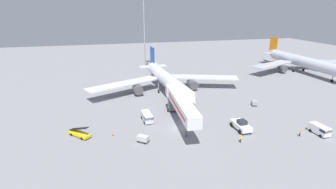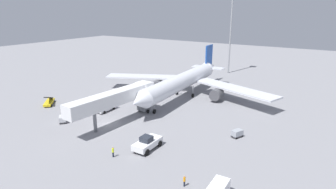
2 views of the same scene
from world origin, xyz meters
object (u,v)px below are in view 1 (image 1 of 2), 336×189
Objects in this scene: pushback_tug at (241,125)px; service_van_far_center at (147,117)px; baggage_cart_outer_left at (254,103)px; service_van_rear_left at (320,129)px; airplane_background at (301,61)px; safety_cone_alpha at (113,134)px; apron_light_mast at (144,19)px; baggage_cart_near_right at (143,139)px; ground_crew_worker_foreground at (241,138)px; belt_loader_truck at (79,133)px; jet_bridge at (180,103)px; ground_crew_worker_midground at (300,133)px; airplane_at_gate at (166,80)px.

pushback_tug is 22.28m from service_van_far_center.
pushback_tug reaches higher than baggage_cart_outer_left.
service_van_rear_left is 62.68m from airplane_background.
safety_cone_alpha is 67.65m from apron_light_mast.
baggage_cart_near_right is at bearing -179.95° from pushback_tug.
baggage_cart_near_right is 1.45× the size of ground_crew_worker_foreground.
apron_light_mast is (24.77, 60.14, 21.13)m from belt_loader_truck.
baggage_cart_outer_left is (31.41, 2.97, -0.39)m from service_van_far_center.
pushback_tug reaches higher than safety_cone_alpha.
service_van_rear_left is 19.78m from baggage_cart_outer_left.
safety_cone_alpha is at bearing 143.16° from baggage_cart_near_right.
service_van_rear_left is (28.22, -13.00, -4.18)m from jet_bridge.
baggage_cart_outer_left is at bearing 87.77° from ground_crew_worker_midground.
ground_crew_worker_midground is 2.71× the size of safety_cone_alpha.
pushback_tug is 28.91m from safety_cone_alpha.
airplane_background is (42.18, 49.98, 3.73)m from ground_crew_worker_midground.
ground_crew_worker_foreground is 74.76m from apron_light_mast.
service_van_rear_left is 2.75× the size of ground_crew_worker_midground.
baggage_cart_near_right is at bearing 169.73° from ground_crew_worker_midground.
service_van_far_center is at bearing 155.36° from jet_bridge.
airplane_at_gate reaches higher than belt_loader_truck.
airplane_at_gate is 9.71× the size of belt_loader_truck.
jet_bridge is 0.45× the size of airplane_background.
belt_loader_truck reaches higher than service_van_rear_left.
baggage_cart_outer_left is 0.05× the size of airplane_background.
service_van_rear_left is at bearing -3.17° from ground_crew_worker_foreground.
jet_bridge reaches higher than belt_loader_truck.
airplane_at_gate reaches higher than baggage_cart_outer_left.
airplane_background is (81.50, 39.45, 4.31)m from safety_cone_alpha.
jet_bridge is 61.69m from apron_light_mast.
airplane_background is at bearing 23.25° from belt_loader_truck.
safety_cone_alpha is at bearing 159.00° from ground_crew_worker_foreground.
jet_bridge is 0.69× the size of apron_light_mast.
airplane_background is at bearing 39.68° from pushback_tug.
airplane_at_gate is 64.27m from airplane_background.
baggage_cart_near_right is at bearing -36.84° from safety_cone_alpha.
safety_cone_alpha is (6.94, -1.45, -0.44)m from belt_loader_truck.
ground_crew_worker_midground is at bearing -10.27° from baggage_cart_near_right.
ground_crew_worker_foreground is 27.28m from safety_cone_alpha.
service_van_rear_left is (15.66, -6.34, 0.03)m from pushback_tug.
belt_loader_truck is 47.53m from baggage_cart_outer_left.
jet_bridge reaches higher than baggage_cart_outer_left.
belt_loader_truck is at bearing -136.14° from airplane_at_gate.
airplane_background is at bearing -19.18° from apron_light_mast.
baggage_cart_outer_left is 40.96m from safety_cone_alpha.
safety_cone_alpha is (-16.00, -2.19, -5.06)m from jet_bridge.
jet_bridge is 3.85× the size of pushback_tug.
baggage_cart_near_right is (12.94, -5.95, 0.06)m from belt_loader_truck.
baggage_cart_near_right is 20.17m from ground_crew_worker_foreground.
ground_crew_worker_foreground is at bearing 176.87° from ground_crew_worker_midground.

